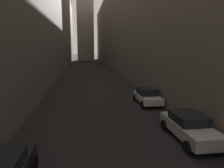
% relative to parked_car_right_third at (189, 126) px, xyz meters
% --- Properties ---
extents(ground_plane, '(264.00, 264.00, 0.00)m').
position_rel_parked_car_right_third_xyz_m(ground_plane, '(-4.40, 31.54, -0.75)').
color(ground_plane, black).
extents(building_block_left, '(14.30, 108.00, 21.88)m').
position_rel_parked_car_right_third_xyz_m(building_block_left, '(-17.05, 33.54, 10.19)').
color(building_block_left, slate).
rests_on(building_block_left, ground).
extents(building_block_right, '(15.39, 108.00, 19.77)m').
position_rel_parked_car_right_third_xyz_m(building_block_right, '(8.79, 33.54, 9.14)').
color(building_block_right, '#60594F').
rests_on(building_block_right, ground).
extents(parked_car_right_third, '(1.93, 4.40, 1.43)m').
position_rel_parked_car_right_third_xyz_m(parked_car_right_third, '(0.00, 0.00, 0.00)').
color(parked_car_right_third, '#B7B7BC').
rests_on(parked_car_right_third, ground).
extents(parked_car_right_far, '(1.92, 3.98, 1.44)m').
position_rel_parked_car_right_third_xyz_m(parked_car_right_far, '(-0.00, 7.67, -0.01)').
color(parked_car_right_far, silver).
rests_on(parked_car_right_far, ground).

